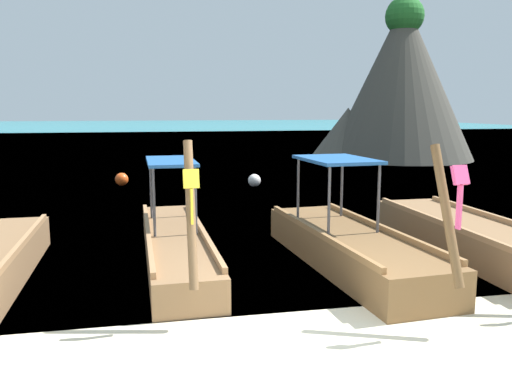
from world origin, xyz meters
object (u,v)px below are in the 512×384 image
object	(u,v)px
mooring_buoy_near	(122,179)
mooring_buoy_far	(254,180)
longtail_boat_yellow_ribbon	(175,244)
karst_rock	(397,84)
longtail_boat_pink_ribbon	(350,246)
longtail_boat_green_ribbon	(470,238)

from	to	relation	value
mooring_buoy_near	mooring_buoy_far	world-z (taller)	mooring_buoy_near
longtail_boat_yellow_ribbon	mooring_buoy_near	world-z (taller)	longtail_boat_yellow_ribbon
karst_rock	mooring_buoy_near	distance (m)	17.11
longtail_boat_yellow_ribbon	karst_rock	world-z (taller)	karst_rock
longtail_boat_pink_ribbon	mooring_buoy_near	world-z (taller)	longtail_boat_pink_ribbon
longtail_boat_yellow_ribbon	karst_rock	xyz separation A→B (m)	(13.25, 17.85, 3.83)
longtail_boat_green_ribbon	mooring_buoy_far	bearing A→B (deg)	104.07
longtail_boat_green_ribbon	longtail_boat_pink_ribbon	bearing A→B (deg)	-173.94
longtail_boat_pink_ribbon	karst_rock	world-z (taller)	karst_rock
longtail_boat_green_ribbon	karst_rock	size ratio (longest dim) A/B	0.65
longtail_boat_yellow_ribbon	mooring_buoy_far	xyz separation A→B (m)	(3.29, 8.82, -0.09)
longtail_boat_green_ribbon	mooring_buoy_near	size ratio (longest dim) A/B	12.13
karst_rock	mooring_buoy_far	bearing A→B (deg)	-137.82
longtail_boat_green_ribbon	mooring_buoy_near	distance (m)	12.84
longtail_boat_green_ribbon	mooring_buoy_far	xyz separation A→B (m)	(-2.38, 9.49, -0.09)
longtail_boat_green_ribbon	karst_rock	xyz separation A→B (m)	(7.58, 18.52, 3.84)
karst_rock	longtail_boat_yellow_ribbon	bearing A→B (deg)	-126.59
longtail_boat_pink_ribbon	mooring_buoy_far	bearing A→B (deg)	88.67
longtail_boat_yellow_ribbon	longtail_boat_pink_ribbon	xyz separation A→B (m)	(3.06, -0.95, 0.04)
longtail_boat_pink_ribbon	karst_rock	distance (m)	21.72
longtail_boat_pink_ribbon	mooring_buoy_far	xyz separation A→B (m)	(0.23, 9.77, -0.13)
mooring_buoy_near	longtail_boat_pink_ribbon	bearing A→B (deg)	-67.65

